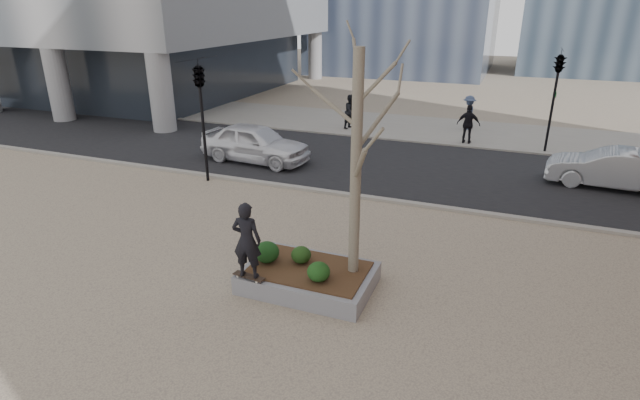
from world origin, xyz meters
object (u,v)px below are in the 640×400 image
at_px(skateboard, 249,277).
at_px(police_car, 255,143).
at_px(planter, 309,278).
at_px(skateboarder, 247,240).

xyz_separation_m(skateboard, police_car, (-4.86, 9.30, 0.33)).
height_order(planter, police_car, police_car).
distance_m(skateboard, skateboarder, 0.93).
xyz_separation_m(skateboard, skateboarder, (0.00, 0.00, 0.93)).
relative_size(planter, skateboard, 3.85).
height_order(skateboarder, police_car, skateboarder).
xyz_separation_m(planter, skateboarder, (-1.10, -0.88, 1.19)).
bearing_deg(skateboard, skateboarder, 96.79).
bearing_deg(police_car, skateboard, -147.60).
distance_m(planter, police_car, 10.33).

